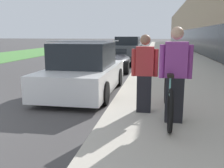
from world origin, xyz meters
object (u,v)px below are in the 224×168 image
object	(u,v)px
tandem_bicycle	(168,96)
parked_sedan_far	(128,49)
parked_sedan_curbside	(84,71)
person_bystander	(144,74)
vintage_roadster_curbside	(114,61)
person_rider	(175,75)

from	to	relation	value
tandem_bicycle	parked_sedan_far	xyz separation A→B (m)	(-2.28, 13.24, 0.19)
parked_sedan_curbside	parked_sedan_far	world-z (taller)	parked_sedan_far
person_bystander	parked_sedan_far	size ratio (longest dim) A/B	0.38
tandem_bicycle	parked_sedan_curbside	distance (m)	3.26
parked_sedan_curbside	vintage_roadster_curbside	size ratio (longest dim) A/B	0.96
tandem_bicycle	vintage_roadster_curbside	bearing A→B (deg)	107.53
person_bystander	vintage_roadster_curbside	bearing A→B (deg)	104.45
tandem_bicycle	parked_sedan_far	size ratio (longest dim) A/B	0.61
parked_sedan_curbside	vintage_roadster_curbside	world-z (taller)	parked_sedan_curbside
parked_sedan_far	vintage_roadster_curbside	bearing A→B (deg)	-90.25
person_rider	vintage_roadster_curbside	distance (m)	8.02
parked_sedan_curbside	vintage_roadster_curbside	distance (m)	5.06
person_bystander	parked_sedan_far	world-z (taller)	person_bystander
person_rider	vintage_roadster_curbside	world-z (taller)	person_rider
parked_sedan_curbside	vintage_roadster_curbside	bearing A→B (deg)	89.49
person_bystander	vintage_roadster_curbside	xyz separation A→B (m)	(-1.83, 7.11, -0.50)
parked_sedan_far	person_rider	bearing A→B (deg)	-80.04
person_bystander	parked_sedan_far	bearing A→B (deg)	97.88
tandem_bicycle	person_rider	xyz separation A→B (m)	(0.10, -0.31, 0.47)
person_rider	vintage_roadster_curbside	size ratio (longest dim) A/B	0.41
person_rider	person_bystander	size ratio (longest dim) A/B	1.08
parked_sedan_far	parked_sedan_curbside	bearing A→B (deg)	-90.37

